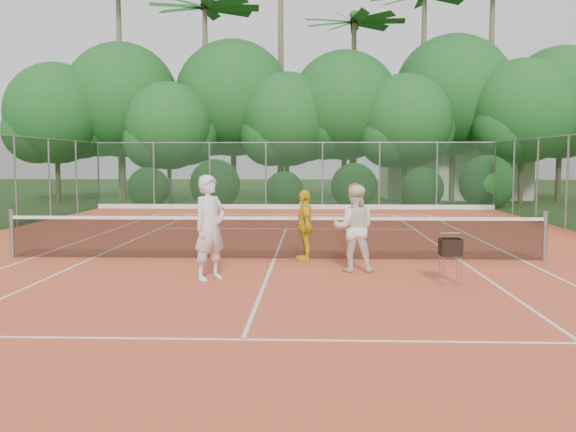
% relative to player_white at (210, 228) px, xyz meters
% --- Properties ---
extents(ground, '(120.00, 120.00, 0.00)m').
position_rel_player_white_xyz_m(ground, '(1.04, 2.44, -0.99)').
color(ground, '#224117').
rests_on(ground, ground).
extents(clay_court, '(18.00, 36.00, 0.02)m').
position_rel_player_white_xyz_m(clay_court, '(1.04, 2.44, -0.98)').
color(clay_court, '#D55631').
rests_on(clay_court, ground).
extents(club_building, '(8.00, 5.00, 3.00)m').
position_rel_player_white_xyz_m(club_building, '(10.04, 26.44, 0.51)').
color(club_building, beige).
rests_on(club_building, ground).
extents(tennis_net, '(11.97, 0.10, 1.10)m').
position_rel_player_white_xyz_m(tennis_net, '(1.04, 2.44, -0.46)').
color(tennis_net, gray).
rests_on(tennis_net, clay_court).
extents(player_white, '(0.81, 0.84, 1.94)m').
position_rel_player_white_xyz_m(player_white, '(0.00, 0.00, 0.00)').
color(player_white, silver).
rests_on(player_white, clay_court).
extents(player_center_grp, '(0.88, 0.71, 1.76)m').
position_rel_player_white_xyz_m(player_center_grp, '(2.72, 1.01, -0.10)').
color(player_center_grp, white).
rests_on(player_center_grp, clay_court).
extents(player_yellow, '(0.49, 0.96, 1.56)m').
position_rel_player_white_xyz_m(player_yellow, '(1.72, 2.37, -0.19)').
color(player_yellow, yellow).
rests_on(player_yellow, clay_court).
extents(ball_hopper, '(0.36, 0.36, 0.82)m').
position_rel_player_white_xyz_m(ball_hopper, '(4.35, -0.26, -0.32)').
color(ball_hopper, gray).
rests_on(ball_hopper, clay_court).
extents(stray_ball_a, '(0.07, 0.07, 0.07)m').
position_rel_player_white_xyz_m(stray_ball_a, '(0.24, 14.52, -0.94)').
color(stray_ball_a, '#A7C62E').
rests_on(stray_ball_a, clay_court).
extents(stray_ball_b, '(0.07, 0.07, 0.07)m').
position_rel_player_white_xyz_m(stray_ball_b, '(4.37, 13.40, -0.94)').
color(stray_ball_b, gold).
rests_on(stray_ball_b, clay_court).
extents(stray_ball_c, '(0.07, 0.07, 0.07)m').
position_rel_player_white_xyz_m(stray_ball_c, '(5.26, 12.64, -0.94)').
color(stray_ball_c, '#C7DF34').
rests_on(stray_ball_c, clay_court).
extents(court_markings, '(11.03, 23.83, 0.01)m').
position_rel_player_white_xyz_m(court_markings, '(1.04, 2.44, -0.97)').
color(court_markings, white).
rests_on(court_markings, clay_court).
extents(fence_back, '(18.07, 0.07, 3.00)m').
position_rel_player_white_xyz_m(fence_back, '(1.04, 17.44, 0.53)').
color(fence_back, '#19381E').
rests_on(fence_back, clay_court).
extents(tropical_treeline, '(32.10, 8.49, 15.03)m').
position_rel_player_white_xyz_m(tropical_treeline, '(2.47, 22.66, 4.12)').
color(tropical_treeline, brown).
rests_on(tropical_treeline, ground).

